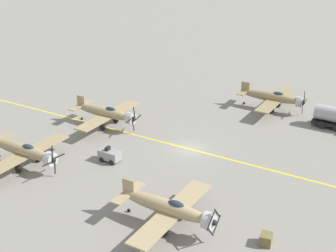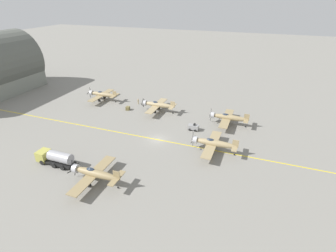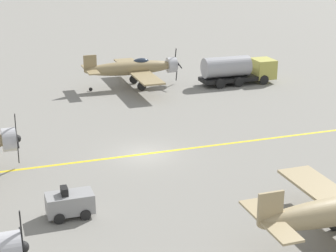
{
  "view_description": "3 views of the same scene",
  "coord_description": "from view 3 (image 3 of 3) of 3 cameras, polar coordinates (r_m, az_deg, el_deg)",
  "views": [
    {
      "loc": [
        46.3,
        24.63,
        25.91
      ],
      "look_at": [
        0.69,
        -2.71,
        2.79
      ],
      "focal_mm": 50.0,
      "sensor_mm": 36.0,
      "label": 1
    },
    {
      "loc": [
        -48.69,
        -20.99,
        30.37
      ],
      "look_at": [
        1.35,
        -2.21,
        3.3
      ],
      "focal_mm": 28.0,
      "sensor_mm": 36.0,
      "label": 2
    },
    {
      "loc": [
        35.88,
        -10.45,
        14.85
      ],
      "look_at": [
        1.96,
        1.11,
        2.63
      ],
      "focal_mm": 60.0,
      "sensor_mm": 36.0,
      "label": 3
    }
  ],
  "objects": [
    {
      "name": "airplane_mid_left",
      "position": [
        57.5,
        -3.46,
        5.89
      ],
      "size": [
        12.0,
        9.98,
        3.76
      ],
      "rotation": [
        0.0,
        0.0,
        -0.06
      ],
      "color": "#937E55",
      "rests_on": "ground"
    },
    {
      "name": "taxiway_stripe",
      "position": [
        40.21,
        -2.4,
        -2.86
      ],
      "size": [
        0.3,
        160.0,
        0.01
      ],
      "primitive_type": "cube",
      "color": "yellow",
      "rests_on": "ground"
    },
    {
      "name": "fuel_tanker",
      "position": [
        59.38,
        7.13,
        5.7
      ],
      "size": [
        2.67,
        8.0,
        2.98
      ],
      "color": "black",
      "rests_on": "ground"
    },
    {
      "name": "ground_plane",
      "position": [
        40.21,
        -2.4,
        -2.86
      ],
      "size": [
        400.0,
        400.0,
        0.0
      ],
      "primitive_type": "plane",
      "color": "gray"
    },
    {
      "name": "tow_tractor",
      "position": [
        31.79,
        -9.95,
        -7.73
      ],
      "size": [
        1.57,
        2.6,
        1.79
      ],
      "color": "gray",
      "rests_on": "ground"
    }
  ]
}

